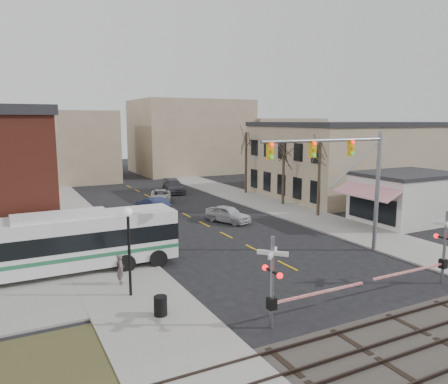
% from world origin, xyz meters
% --- Properties ---
extents(ground, '(160.00, 160.00, 0.00)m').
position_xyz_m(ground, '(0.00, 0.00, 0.00)').
color(ground, black).
rests_on(ground, ground).
extents(sidewalk_west, '(5.00, 60.00, 0.12)m').
position_xyz_m(sidewalk_west, '(-9.50, 20.00, 0.06)').
color(sidewalk_west, gray).
rests_on(sidewalk_west, ground).
extents(sidewalk_east, '(5.00, 60.00, 0.12)m').
position_xyz_m(sidewalk_east, '(9.50, 20.00, 0.06)').
color(sidewalk_east, gray).
rests_on(sidewalk_east, ground).
extents(ballast_strip, '(160.00, 5.00, 0.06)m').
position_xyz_m(ballast_strip, '(0.00, -8.00, 0.03)').
color(ballast_strip, '#332D28').
rests_on(ballast_strip, ground).
extents(rail_tracks, '(160.00, 3.91, 0.14)m').
position_xyz_m(rail_tracks, '(0.00, -8.00, 0.12)').
color(rail_tracks, '#2D231E').
rests_on(rail_tracks, ground).
extents(tan_building, '(20.30, 15.30, 8.50)m').
position_xyz_m(tan_building, '(22.00, 20.00, 4.26)').
color(tan_building, gray).
rests_on(tan_building, ground).
extents(awning_shop, '(9.74, 6.20, 4.30)m').
position_xyz_m(awning_shop, '(15.97, 7.00, 2.16)').
color(awning_shop, beige).
rests_on(awning_shop, ground).
extents(tree_east_a, '(0.28, 0.28, 6.75)m').
position_xyz_m(tree_east_a, '(10.50, 12.00, 3.50)').
color(tree_east_a, '#382B21').
rests_on(tree_east_a, sidewalk_east).
extents(tree_east_b, '(0.28, 0.28, 6.30)m').
position_xyz_m(tree_east_b, '(10.80, 18.00, 3.27)').
color(tree_east_b, '#382B21').
rests_on(tree_east_b, sidewalk_east).
extents(tree_east_c, '(0.28, 0.28, 7.20)m').
position_xyz_m(tree_east_c, '(11.00, 26.00, 3.72)').
color(tree_east_c, '#382B21').
rests_on(tree_east_c, sidewalk_east).
extents(transit_bus, '(12.96, 2.89, 3.34)m').
position_xyz_m(transit_bus, '(-12.20, 6.66, 1.88)').
color(transit_bus, silver).
rests_on(transit_bus, ground).
extents(traffic_signal_mast, '(9.26, 0.30, 8.00)m').
position_xyz_m(traffic_signal_mast, '(4.50, 1.96, 5.70)').
color(traffic_signal_mast, gray).
rests_on(traffic_signal_mast, ground).
extents(rr_crossing_west, '(5.60, 1.36, 4.00)m').
position_xyz_m(rr_crossing_west, '(-4.87, -4.28, 1.97)').
color(rr_crossing_west, gray).
rests_on(rr_crossing_west, ground).
extents(rr_crossing_east, '(5.60, 1.36, 4.00)m').
position_xyz_m(rr_crossing_east, '(5.32, -4.17, 1.97)').
color(rr_crossing_east, gray).
rests_on(rr_crossing_east, ground).
extents(street_lamp, '(0.44, 0.44, 4.44)m').
position_xyz_m(street_lamp, '(-9.71, 1.65, 3.28)').
color(street_lamp, black).
rests_on(street_lamp, sidewalk_west).
extents(trash_bin, '(0.60, 0.60, 0.88)m').
position_xyz_m(trash_bin, '(-9.13, -1.19, 0.56)').
color(trash_bin, black).
rests_on(trash_bin, sidewalk_west).
extents(car_a, '(3.21, 4.56, 1.44)m').
position_xyz_m(car_a, '(2.13, 13.78, 0.72)').
color(car_a, '#B3B4B8').
rests_on(car_a, ground).
extents(car_b, '(2.34, 4.84, 1.53)m').
position_xyz_m(car_b, '(-2.45, 20.26, 0.77)').
color(car_b, '#192140').
rests_on(car_b, ground).
extents(car_c, '(3.66, 5.11, 1.29)m').
position_xyz_m(car_c, '(0.09, 25.46, 0.65)').
color(car_c, '#BBBBBB').
rests_on(car_c, ground).
extents(car_d, '(2.91, 5.48, 1.51)m').
position_xyz_m(car_d, '(3.59, 30.66, 0.76)').
color(car_d, '#444449').
rests_on(car_d, ground).
extents(pedestrian_near, '(0.52, 0.67, 1.62)m').
position_xyz_m(pedestrian_near, '(-9.76, 3.36, 0.93)').
color(pedestrian_near, '#5E4C4B').
rests_on(pedestrian_near, sidewalk_west).
extents(pedestrian_far, '(0.83, 0.90, 1.48)m').
position_xyz_m(pedestrian_far, '(-9.43, 7.88, 0.86)').
color(pedestrian_far, '#2E2C4E').
rests_on(pedestrian_far, sidewalk_west).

